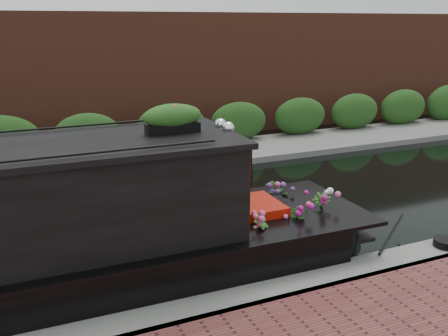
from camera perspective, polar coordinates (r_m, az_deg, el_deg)
name	(u,v)px	position (r m, az deg, el deg)	size (l,w,h in m)	color
ground	(144,227)	(9.55, -9.18, -6.70)	(80.00, 80.00, 0.00)	black
near_bank_coping	(211,319)	(6.76, -1.48, -16.89)	(40.00, 0.60, 0.50)	slate
far_bank_path	(101,169)	(13.43, -13.90, -0.13)	(40.00, 2.40, 0.34)	slate
far_hedge	(95,161)	(14.29, -14.57, 0.81)	(40.00, 1.10, 2.80)	#1E4316
far_brick_wall	(83,144)	(16.30, -15.86, 2.62)	(40.00, 1.00, 8.00)	brown
rope_fender	(348,229)	(9.20, 14.02, -6.81)	(0.32, 0.32, 0.36)	olive
coiled_mooring_rope	(446,243)	(8.82, 24.02, -7.81)	(0.39, 0.39, 0.12)	black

